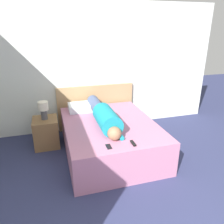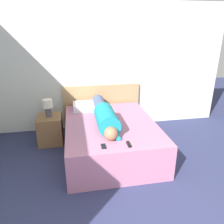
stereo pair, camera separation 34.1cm
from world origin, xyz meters
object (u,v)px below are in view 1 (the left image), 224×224
(person_lying, at_px, (104,115))
(pillow_near_headboard, at_px, (81,107))
(table_lamp, at_px, (43,109))
(tv_remote, at_px, (133,143))
(cell_phone, at_px, (109,147))
(nightstand, at_px, (46,132))
(bed, at_px, (110,137))

(person_lying, relative_size, pillow_near_headboard, 3.34)
(table_lamp, xyz_separation_m, tv_remote, (1.19, -1.36, -0.16))
(tv_remote, distance_m, cell_phone, 0.35)
(table_lamp, distance_m, pillow_near_headboard, 0.74)
(nightstand, bearing_deg, person_lying, -29.23)
(person_lying, bearing_deg, tv_remote, -75.14)
(table_lamp, xyz_separation_m, pillow_near_headboard, (0.71, 0.18, -0.11))
(person_lying, xyz_separation_m, cell_phone, (-0.14, -0.80, -0.14))
(table_lamp, height_order, tv_remote, table_lamp)
(bed, distance_m, person_lying, 0.44)
(pillow_near_headboard, bearing_deg, nightstand, -165.57)
(nightstand, xyz_separation_m, pillow_near_headboard, (0.71, 0.18, 0.36))
(table_lamp, distance_m, tv_remote, 1.82)
(nightstand, distance_m, pillow_near_headboard, 0.82)
(bed, distance_m, pillow_near_headboard, 0.89)
(nightstand, xyz_separation_m, table_lamp, (-0.00, 0.00, 0.47))
(nightstand, distance_m, table_lamp, 0.47)
(nightstand, height_order, pillow_near_headboard, pillow_near_headboard)
(table_lamp, bearing_deg, person_lying, -29.23)
(nightstand, xyz_separation_m, cell_phone, (0.84, -1.34, 0.30))
(nightstand, bearing_deg, bed, -27.11)
(bed, relative_size, pillow_near_headboard, 3.98)
(person_lying, distance_m, cell_phone, 0.82)
(table_lamp, bearing_deg, bed, -27.11)
(bed, xyz_separation_m, cell_phone, (-0.24, -0.79, 0.29))
(nightstand, height_order, table_lamp, table_lamp)
(tv_remote, bearing_deg, pillow_near_headboard, 107.46)
(bed, distance_m, cell_phone, 0.87)
(person_lying, xyz_separation_m, pillow_near_headboard, (-0.27, 0.73, -0.08))
(nightstand, distance_m, tv_remote, 1.84)
(nightstand, bearing_deg, cell_phone, -57.96)
(table_lamp, bearing_deg, nightstand, -63.43)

